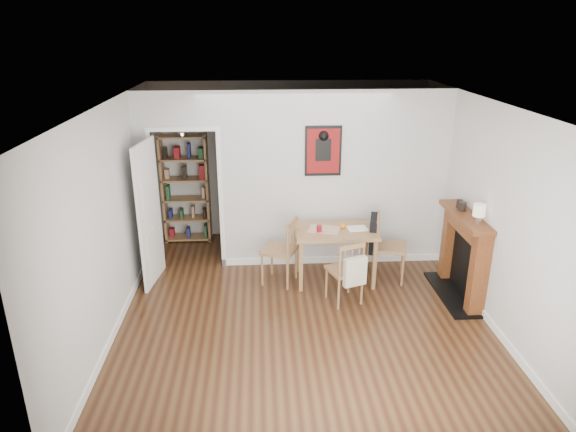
{
  "coord_description": "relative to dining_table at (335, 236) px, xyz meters",
  "views": [
    {
      "loc": [
        -0.51,
        -5.73,
        3.42
      ],
      "look_at": [
        -0.14,
        0.6,
        1.05
      ],
      "focal_mm": 32.0,
      "sensor_mm": 36.0,
      "label": 1
    }
  ],
  "objects": [
    {
      "name": "notebook",
      "position": [
        0.31,
        0.02,
        0.1
      ],
      "size": [
        0.3,
        0.24,
        0.01
      ],
      "primitive_type": "cube",
      "rotation": [
        0.0,
        0.0,
        0.14
      ],
      "color": "white",
      "rests_on": "dining_table"
    },
    {
      "name": "bookshelf",
      "position": [
        -2.25,
        1.62,
        0.22
      ],
      "size": [
        0.76,
        0.3,
        1.8
      ],
      "color": "#AA834F",
      "rests_on": "ground"
    },
    {
      "name": "ceramic_jar_a",
      "position": [
        1.58,
        -0.39,
        0.54
      ],
      "size": [
        0.1,
        0.1,
        0.12
      ],
      "primitive_type": "cylinder",
      "color": "black",
      "rests_on": "fireplace"
    },
    {
      "name": "ceramic_jar_b",
      "position": [
        1.6,
        -0.25,
        0.54
      ],
      "size": [
        0.08,
        0.08,
        0.1
      ],
      "primitive_type": "cylinder",
      "color": "black",
      "rests_on": "fireplace"
    },
    {
      "name": "red_glass",
      "position": [
        -0.23,
        -0.06,
        0.14
      ],
      "size": [
        0.07,
        0.07,
        0.09
      ],
      "primitive_type": "cylinder",
      "color": "maroon",
      "rests_on": "dining_table"
    },
    {
      "name": "placemat",
      "position": [
        -0.15,
        0.03,
        0.09
      ],
      "size": [
        0.5,
        0.43,
        0.0
      ],
      "primitive_type": "cube",
      "rotation": [
        0.0,
        0.0,
        -0.3
      ],
      "color": "beige",
      "rests_on": "dining_table"
    },
    {
      "name": "dining_table",
      "position": [
        0.0,
        0.0,
        0.0
      ],
      "size": [
        1.12,
        0.72,
        0.77
      ],
      "color": "#AA834F",
      "rests_on": "ground"
    },
    {
      "name": "chair_left",
      "position": [
        -0.78,
        -0.02,
        -0.19
      ],
      "size": [
        0.63,
        0.63,
        0.96
      ],
      "color": "#9D7749",
      "rests_on": "ground"
    },
    {
      "name": "room_shell",
      "position": [
        -0.43,
        0.56,
        0.62
      ],
      "size": [
        5.2,
        5.2,
        5.2
      ],
      "color": "silver",
      "rests_on": "ground"
    },
    {
      "name": "ground",
      "position": [
        -0.53,
        -0.78,
        -0.67
      ],
      "size": [
        5.2,
        5.2,
        0.0
      ],
      "primitive_type": "plane",
      "color": "#4C3018",
      "rests_on": "ground"
    },
    {
      "name": "fireplace",
      "position": [
        1.63,
        -0.53,
        -0.06
      ],
      "size": [
        0.45,
        1.25,
        1.16
      ],
      "color": "brown",
      "rests_on": "ground"
    },
    {
      "name": "mantel_lamp",
      "position": [
        1.61,
        -0.83,
        0.63
      ],
      "size": [
        0.15,
        0.15,
        0.24
      ],
      "color": "silver",
      "rests_on": "fireplace"
    },
    {
      "name": "orange_fruit",
      "position": [
        0.11,
        0.06,
        0.13
      ],
      "size": [
        0.08,
        0.08,
        0.08
      ],
      "primitive_type": "sphere",
      "color": "orange",
      "rests_on": "dining_table"
    },
    {
      "name": "chair_right",
      "position": [
        0.76,
        -0.0,
        -0.17
      ],
      "size": [
        0.64,
        0.59,
        0.97
      ],
      "color": "#9D7749",
      "rests_on": "ground"
    },
    {
      "name": "chair_front",
      "position": [
        0.05,
        -0.61,
        -0.23
      ],
      "size": [
        0.56,
        0.59,
        0.88
      ],
      "color": "#9D7749",
      "rests_on": "ground"
    }
  ]
}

